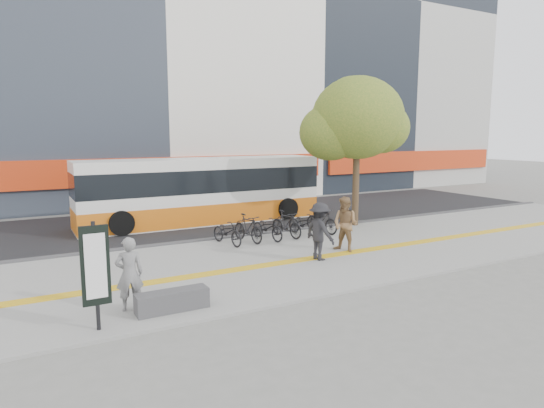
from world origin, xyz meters
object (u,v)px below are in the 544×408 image
street_tree (355,120)px  seated_woman (129,274)px  pedestrian_dark (320,231)px  bus (202,192)px  signboard (95,267)px  bench (172,301)px  pedestrian_tan (345,224)px

street_tree → seated_woman: bearing=-152.4°
pedestrian_dark → bus: bearing=-0.9°
signboard → pedestrian_dark: size_ratio=1.23×
bench → signboard: 1.94m
street_tree → seated_woman: 12.47m
bus → pedestrian_tan: 7.63m
pedestrian_tan → pedestrian_dark: 1.41m
street_tree → pedestrian_tan: bearing=-131.4°
street_tree → seated_woman: (-10.58, -5.54, -3.61)m
pedestrian_tan → seated_woman: bearing=-98.1°
bus → pedestrian_dark: (0.95, -7.73, -0.42)m
bus → seated_woman: bearing=-119.1°
signboard → pedestrian_dark: (6.88, 2.28, -0.39)m
bench → seated_woman: (-0.80, 0.48, 0.60)m
signboard → bus: (5.93, 10.01, 0.02)m
seated_woman → pedestrian_tan: 7.67m
street_tree → bus: size_ratio=0.59×
bench → seated_woman: 1.11m
bench → pedestrian_dark: pedestrian_dark is taller
bus → bench: bearing=-114.1°
bus → pedestrian_tan: bus is taller
seated_woman → pedestrian_dark: 6.26m
signboard → pedestrian_dark: 7.26m
street_tree → bus: 7.28m
seated_woman → pedestrian_tan: pedestrian_tan is taller
seated_woman → pedestrian_tan: bearing=-159.9°
street_tree → pedestrian_tan: street_tree is taller
street_tree → pedestrian_dark: size_ratio=3.53×
pedestrian_dark → bench: bearing=102.6°
signboard → bench: bearing=10.8°
bench → street_tree: size_ratio=0.25×
seated_woman → pedestrian_dark: pedestrian_dark is taller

